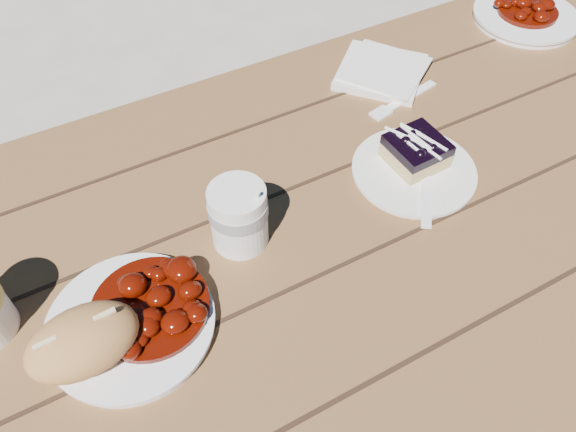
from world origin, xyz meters
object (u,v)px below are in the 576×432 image
picnic_table (391,247)px  main_plate (131,325)px  bread_roll (83,341)px  blueberry_cake (416,151)px  dessert_plate (414,172)px  second_plate (525,17)px  coffee_cup (239,216)px

picnic_table → main_plate: main_plate is taller
main_plate → bread_roll: (-0.06, -0.02, 0.04)m
main_plate → blueberry_cake: (0.49, 0.07, 0.02)m
dessert_plate → second_plate: (0.47, 0.25, 0.00)m
dessert_plate → blueberry_cake: blueberry_cake is taller
picnic_table → second_plate: 0.59m
main_plate → dessert_plate: (0.48, 0.05, -0.00)m
coffee_cup → dessert_plate: bearing=-2.6°
bread_roll → main_plate: bearing=20.0°
dessert_plate → second_plate: 0.53m
picnic_table → blueberry_cake: (0.04, 0.03, 0.19)m
dessert_plate → second_plate: bearing=27.8°
picnic_table → dessert_plate: (0.03, 0.02, 0.17)m
blueberry_cake → second_plate: size_ratio=0.40×
bread_roll → second_plate: (1.01, 0.32, -0.04)m
bread_roll → second_plate: bearing=17.6°
picnic_table → main_plate: bearing=-175.6°
dessert_plate → coffee_cup: 0.30m
main_plate → coffee_cup: (0.18, 0.06, 0.04)m
second_plate → main_plate: bearing=-162.5°
main_plate → second_plate: bearing=17.5°
main_plate → second_plate: same height
picnic_table → coffee_cup: (-0.27, 0.03, 0.21)m
main_plate → dessert_plate: 0.48m
coffee_cup → second_plate: coffee_cup is taller
coffee_cup → second_plate: (0.77, 0.24, -0.04)m
dessert_plate → coffee_cup: bearing=177.4°
picnic_table → bread_roll: (-0.51, -0.06, 0.21)m
main_plate → bread_roll: size_ratio=1.55×
second_plate → dessert_plate: bearing=-152.2°
bread_roll → second_plate: size_ratio=0.64×
blueberry_cake → second_plate: 0.52m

